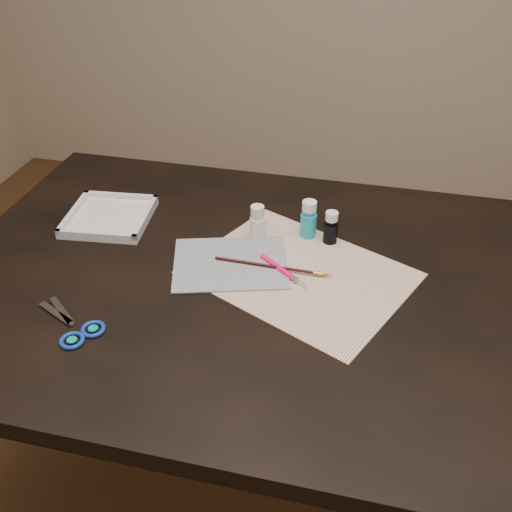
% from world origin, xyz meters
% --- Properties ---
extents(ground, '(3.50, 3.50, 0.02)m').
position_xyz_m(ground, '(0.00, 0.00, -0.01)').
color(ground, '#422614').
rests_on(ground, ground).
extents(table, '(1.30, 0.90, 0.75)m').
position_xyz_m(table, '(0.00, 0.00, 0.38)').
color(table, black).
rests_on(table, ground).
extents(paper, '(0.52, 0.47, 0.00)m').
position_xyz_m(paper, '(0.09, 0.03, 0.75)').
color(paper, white).
rests_on(paper, table).
extents(canvas, '(0.28, 0.25, 0.00)m').
position_xyz_m(canvas, '(-0.06, 0.03, 0.75)').
color(canvas, '#141E37').
rests_on(canvas, paper).
extents(paint_bottle_white, '(0.04, 0.04, 0.08)m').
position_xyz_m(paint_bottle_white, '(-0.03, 0.14, 0.79)').
color(paint_bottle_white, white).
rests_on(paint_bottle_white, table).
extents(paint_bottle_cyan, '(0.04, 0.04, 0.09)m').
position_xyz_m(paint_bottle_cyan, '(0.08, 0.17, 0.79)').
color(paint_bottle_cyan, '#229FC0').
rests_on(paint_bottle_cyan, table).
extents(paint_bottle_navy, '(0.04, 0.04, 0.08)m').
position_xyz_m(paint_bottle_navy, '(0.13, 0.16, 0.79)').
color(paint_bottle_navy, black).
rests_on(paint_bottle_navy, table).
extents(paintbrush, '(0.25, 0.01, 0.01)m').
position_xyz_m(paintbrush, '(0.03, 0.03, 0.76)').
color(paintbrush, black).
rests_on(paintbrush, canvas).
extents(craft_knife, '(0.12, 0.10, 0.01)m').
position_xyz_m(craft_knife, '(0.06, 0.02, 0.76)').
color(craft_knife, '#FF0F6C').
rests_on(craft_knife, paper).
extents(scissors, '(0.20, 0.16, 0.01)m').
position_xyz_m(scissors, '(-0.31, -0.22, 0.75)').
color(scissors, silver).
rests_on(scissors, table).
extents(palette_tray, '(0.21, 0.21, 0.02)m').
position_xyz_m(palette_tray, '(-0.39, 0.13, 0.76)').
color(palette_tray, silver).
rests_on(palette_tray, table).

